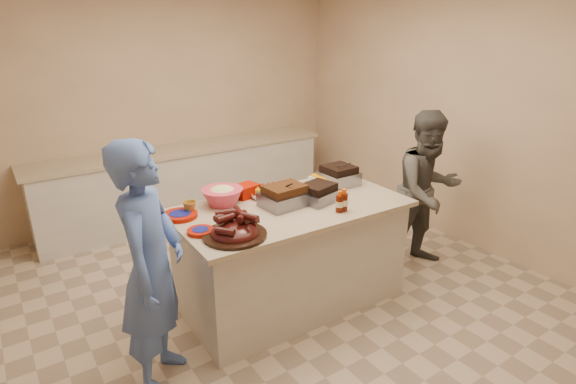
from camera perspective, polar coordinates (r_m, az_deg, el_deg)
room at (r=4.13m, az=-0.18°, el=-12.87°), size 4.50×5.00×2.70m
back_counter at (r=5.72m, az=-12.70°, el=1.21°), size 3.60×0.64×0.90m
island at (r=4.06m, az=0.41°, el=-13.53°), size 1.92×1.04×0.90m
rib_platter at (r=3.13m, az=-6.77°, el=-5.61°), size 0.57×0.57×0.18m
pulled_pork_tray at (r=3.64m, az=-0.42°, el=-1.73°), size 0.38×0.30×0.11m
brisket_tray at (r=3.75m, az=3.77°, el=-1.14°), size 0.36×0.32×0.09m
roasting_pan at (r=4.16m, az=6.40°, el=0.97°), size 0.31×0.31×0.12m
coleslaw_bowl at (r=3.70m, az=-8.27°, el=-1.60°), size 0.35×0.35×0.23m
sausage_plate at (r=3.89m, az=-1.82°, el=-0.29°), size 0.33×0.33×0.05m
mac_cheese_dish at (r=4.22m, az=5.31°, el=1.26°), size 0.37×0.30×0.09m
bbq_bottle_a at (r=3.54m, az=6.50°, el=-2.54°), size 0.06×0.06×0.17m
bbq_bottle_b at (r=3.56m, az=7.04°, el=-2.39°), size 0.06×0.06×0.18m
mustard_bottle at (r=3.78m, az=-3.83°, el=-0.92°), size 0.04×0.04×0.12m
sauce_bowl at (r=3.78m, az=-3.64°, el=-0.91°), size 0.13×0.04×0.13m
plate_stack_large at (r=3.52m, az=-13.52°, el=-3.13°), size 0.27×0.27×0.03m
plate_stack_small at (r=3.22m, az=-11.03°, el=-5.12°), size 0.19×0.19×0.03m
plastic_cup at (r=3.57m, az=-12.31°, el=-2.64°), size 0.11×0.10×0.10m
basket_stack at (r=3.86m, az=-5.36°, el=-0.56°), size 0.24×0.20×0.10m
guest_blue at (r=3.44m, az=-15.43°, el=-21.54°), size 1.70×1.48×0.40m
guest_gray at (r=4.83m, az=16.29°, el=-8.59°), size 1.04×1.67×0.59m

